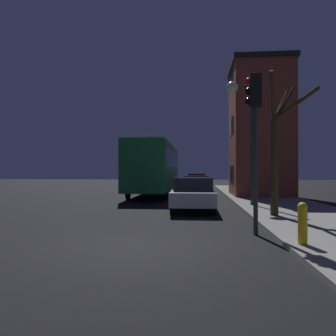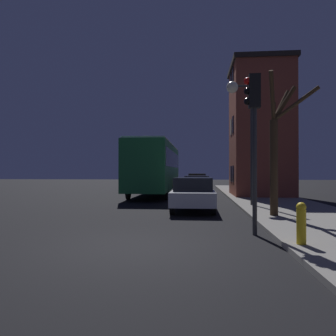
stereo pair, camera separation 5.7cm
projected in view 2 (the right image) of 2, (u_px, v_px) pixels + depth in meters
name	position (u px, v px, depth m)	size (l,w,h in m)	color
ground_plane	(136.00, 247.00, 7.36)	(120.00, 120.00, 0.00)	black
brick_building	(260.00, 129.00, 21.95)	(3.91, 4.82, 8.80)	brown
streetlamp	(240.00, 110.00, 15.42)	(1.24, 0.55, 5.83)	#28282B
traffic_light	(253.00, 120.00, 8.73)	(0.43, 0.24, 4.29)	#28282B
bare_tree	(277.00, 146.00, 11.65)	(1.77, 1.55, 4.98)	#382819
bus	(156.00, 165.00, 23.34)	(2.54, 11.75, 3.63)	#1E6B33
car_near_lane	(193.00, 193.00, 14.12)	(1.78, 4.50, 1.43)	#B7BABF
car_mid_lane	(197.00, 185.00, 21.99)	(1.76, 4.49, 1.40)	navy
car_far_lane	(197.00, 181.00, 29.59)	(1.72, 4.11, 1.50)	olive
fire_hydrant	(301.00, 222.00, 7.05)	(0.21, 0.21, 0.91)	gold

